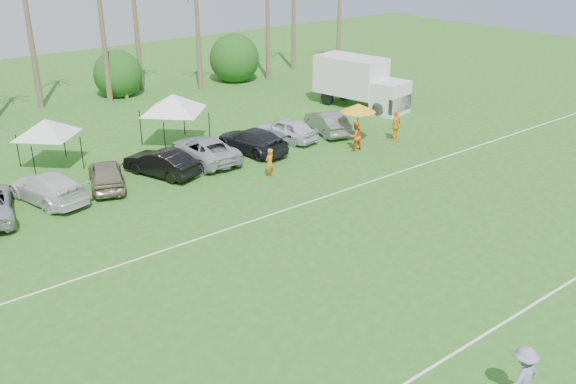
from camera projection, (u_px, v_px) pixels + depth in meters
field_lines at (328, 278)px, 24.75m from camera, size 80.00×12.10×0.01m
bush_tree_2 at (119, 74)px, 49.78m from camera, size 4.00×4.00×4.00m
bush_tree_3 at (226, 58)px, 55.54m from camera, size 4.00×4.00×4.00m
sideline_player_a at (270, 163)px, 34.24m from camera, size 0.67×0.54×1.60m
sideline_player_b at (355, 136)px, 38.21m from camera, size 0.91×0.73×1.79m
sideline_player_c at (396, 126)px, 39.92m from camera, size 1.23×0.81×1.94m
box_truck at (360, 81)px, 46.83m from camera, size 3.87×7.34×3.60m
canopy_tent_left at (45, 119)px, 34.76m from camera, size 4.06×4.06×3.29m
canopy_tent_right at (172, 94)px, 38.09m from camera, size 4.66×4.66×3.78m
market_umbrella at (358, 108)px, 39.10m from camera, size 2.22×2.22×2.47m
frisbee_player at (523, 377)px, 17.92m from camera, size 1.29×0.91×1.92m
parked_car_3 at (47, 188)px, 31.29m from camera, size 3.06×5.28×1.44m
parked_car_4 at (106, 174)px, 32.95m from camera, size 3.03×4.55×1.44m
parked_car_5 at (161, 163)px, 34.52m from camera, size 2.86×4.63×1.44m
parked_car_6 at (205, 149)px, 36.54m from camera, size 2.70×5.32×1.44m
parked_car_7 at (251, 141)px, 38.00m from camera, size 2.61×5.17×1.44m
parked_car_8 at (286, 129)px, 40.05m from camera, size 2.47×4.47×1.44m
parked_car_9 at (327, 122)px, 41.45m from camera, size 2.79×4.63×1.44m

